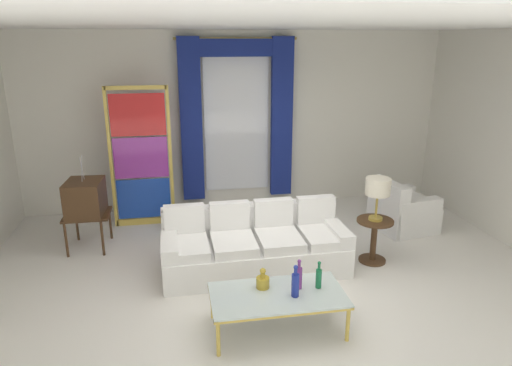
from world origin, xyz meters
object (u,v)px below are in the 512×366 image
at_px(bottle_blue_decanter, 295,284).
at_px(bottle_amber_squat, 319,277).
at_px(peacock_figurine, 179,220).
at_px(armchair_white, 401,212).
at_px(vintage_tv, 85,199).
at_px(stained_glass_divider, 141,160).
at_px(bottle_crystal_tall, 263,281).
at_px(bottle_ruby_flask, 299,277).
at_px(table_lamp_brass, 378,188).
at_px(couch_white_long, 254,246).
at_px(coffee_table, 278,297).
at_px(round_side_table, 374,237).

relative_size(bottle_blue_decanter, bottle_amber_squat, 1.15).
distance_m(bottle_amber_squat, peacock_figurine, 2.97).
distance_m(armchair_white, peacock_figurine, 3.44).
relative_size(vintage_tv, armchair_white, 1.42).
height_order(bottle_blue_decanter, stained_glass_divider, stained_glass_divider).
bearing_deg(armchair_white, bottle_crystal_tall, -141.35).
bearing_deg(bottle_ruby_flask, armchair_white, 43.90).
distance_m(peacock_figurine, table_lamp_brass, 3.01).
bearing_deg(stained_glass_divider, couch_white_long, -50.23).
bearing_deg(bottle_amber_squat, armchair_white, 46.98).
height_order(coffee_table, vintage_tv, vintage_tv).
xyz_separation_m(coffee_table, bottle_blue_decanter, (0.16, -0.07, 0.17)).
xyz_separation_m(bottle_blue_decanter, peacock_figurine, (-1.10, 2.73, -0.33)).
bearing_deg(vintage_tv, stained_glass_divider, 45.60).
xyz_separation_m(coffee_table, armchair_white, (2.47, 2.22, -0.09)).
height_order(coffee_table, round_side_table, round_side_table).
height_order(bottle_blue_decanter, round_side_table, bottle_blue_decanter).
height_order(couch_white_long, vintage_tv, vintage_tv).
xyz_separation_m(vintage_tv, round_side_table, (3.80, -1.12, -0.37)).
distance_m(coffee_table, bottle_ruby_flask, 0.30).
bearing_deg(round_side_table, armchair_white, 47.75).
bearing_deg(bottle_blue_decanter, couch_white_long, 96.38).
relative_size(armchair_white, round_side_table, 1.59).
bearing_deg(round_side_table, vintage_tv, 163.58).
bearing_deg(armchair_white, peacock_figurine, 172.75).
relative_size(bottle_crystal_tall, vintage_tv, 0.16).
bearing_deg(bottle_crystal_tall, vintage_tv, 133.03).
bearing_deg(bottle_crystal_tall, bottle_amber_squat, -10.08).
distance_m(coffee_table, vintage_tv, 3.26).
bearing_deg(table_lamp_brass, bottle_amber_squat, -133.62).
bearing_deg(bottle_crystal_tall, table_lamp_brass, 32.87).
bearing_deg(peacock_figurine, vintage_tv, -167.60).
bearing_deg(bottle_blue_decanter, armchair_white, 44.80).
bearing_deg(couch_white_long, bottle_amber_squat, -71.60).
xyz_separation_m(bottle_ruby_flask, peacock_figurine, (-1.18, 2.58, -0.32)).
relative_size(coffee_table, stained_glass_divider, 0.62).
distance_m(couch_white_long, stained_glass_divider, 2.41).
xyz_separation_m(bottle_crystal_tall, stained_glass_divider, (-1.34, 2.98, 0.57)).
relative_size(bottle_crystal_tall, armchair_white, 0.23).
bearing_deg(peacock_figurine, coffee_table, -70.44).
relative_size(bottle_amber_squat, table_lamp_brass, 0.52).
relative_size(couch_white_long, table_lamp_brass, 4.12).
distance_m(bottle_amber_squat, table_lamp_brass, 1.74).
height_order(round_side_table, table_lamp_brass, table_lamp_brass).
xyz_separation_m(armchair_white, peacock_figurine, (-3.41, 0.43, -0.07)).
relative_size(bottle_blue_decanter, peacock_figurine, 0.57).
relative_size(coffee_table, bottle_blue_decanter, 3.95).
height_order(bottle_amber_squat, armchair_white, armchair_white).
xyz_separation_m(bottle_crystal_tall, bottle_ruby_flask, (0.36, -0.08, 0.06)).
height_order(bottle_crystal_tall, peacock_figurine, bottle_crystal_tall).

